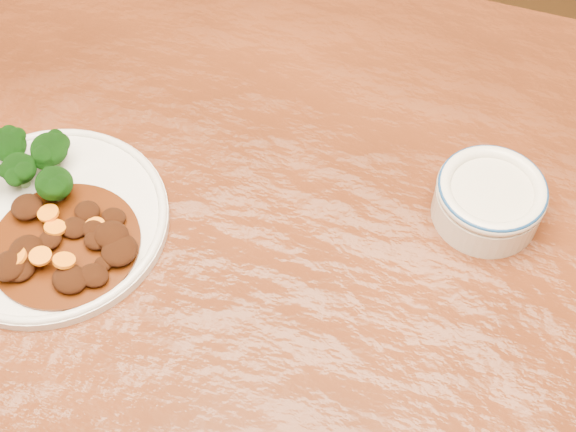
% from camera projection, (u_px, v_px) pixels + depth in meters
% --- Properties ---
extents(dining_table, '(1.55, 0.99, 0.75)m').
position_uv_depth(dining_table, '(276.00, 304.00, 0.84)').
color(dining_table, '#5F2810').
rests_on(dining_table, ground).
extents(dinner_plate, '(0.24, 0.24, 0.01)m').
position_uv_depth(dinner_plate, '(49.00, 221.00, 0.80)').
color(dinner_plate, silver).
rests_on(dinner_plate, dining_table).
extents(broccoli_florets, '(0.11, 0.09, 0.04)m').
position_uv_depth(broccoli_florets, '(27.00, 164.00, 0.80)').
color(broccoli_florets, '#5B8545').
rests_on(broccoli_florets, dinner_plate).
extents(mince_stew, '(0.15, 0.15, 0.03)m').
position_uv_depth(mince_stew, '(71.00, 246.00, 0.76)').
color(mince_stew, '#471A07').
rests_on(mince_stew, dinner_plate).
extents(dip_bowl, '(0.11, 0.11, 0.05)m').
position_uv_depth(dip_bowl, '(489.00, 199.00, 0.79)').
color(dip_bowl, silver).
rests_on(dip_bowl, dining_table).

